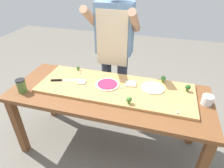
{
  "coord_description": "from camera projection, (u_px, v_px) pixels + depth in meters",
  "views": [
    {
      "loc": [
        0.44,
        -1.43,
        1.79
      ],
      "look_at": [
        0.02,
        0.04,
        0.81
      ],
      "focal_mm": 30.93,
      "sensor_mm": 36.0,
      "label": 1
    }
  ],
  "objects": [
    {
      "name": "broccoli_floret_front_left",
      "position": [
        188.0,
        87.0,
        1.76
      ],
      "size": [
        0.05,
        0.05,
        0.07
      ],
      "color": "#2C5915",
      "rests_on": "cutting_board"
    },
    {
      "name": "pizza_whole_white_garlic",
      "position": [
        153.0,
        88.0,
        1.83
      ],
      "size": [
        0.22,
        0.22,
        0.02
      ],
      "color": "beige",
      "rests_on": "cutting_board"
    },
    {
      "name": "cheese_crumble_e",
      "position": [
        116.0,
        94.0,
        1.75
      ],
      "size": [
        0.02,
        0.02,
        0.01
      ],
      "primitive_type": "cube",
      "rotation": [
        0.0,
        0.0,
        0.81
      ],
      "color": "white",
      "rests_on": "cutting_board"
    },
    {
      "name": "sauce_jar",
      "position": [
        22.0,
        86.0,
        1.79
      ],
      "size": [
        0.08,
        0.08,
        0.13
      ],
      "color": "#517033",
      "rests_on": "prep_table"
    },
    {
      "name": "broccoli_floret_center_right",
      "position": [
        78.0,
        68.0,
        2.12
      ],
      "size": [
        0.04,
        0.04,
        0.05
      ],
      "color": "#366618",
      "rests_on": "cutting_board"
    },
    {
      "name": "cook_center",
      "position": [
        114.0,
        45.0,
        2.17
      ],
      "size": [
        0.54,
        0.39,
        1.67
      ],
      "color": "#333847",
      "rests_on": "ground"
    },
    {
      "name": "pizza_slice_far_right",
      "position": [
        82.0,
        82.0,
        1.92
      ],
      "size": [
        0.09,
        0.09,
        0.01
      ],
      "primitive_type": "cube",
      "rotation": [
        0.0,
        0.0,
        0.15
      ],
      "color": "beige",
      "rests_on": "cutting_board"
    },
    {
      "name": "flour_cup",
      "position": [
        207.0,
        101.0,
        1.65
      ],
      "size": [
        0.09,
        0.09,
        0.08
      ],
      "color": "white",
      "rests_on": "prep_table"
    },
    {
      "name": "pizza_whole_beet_magenta",
      "position": [
        107.0,
        84.0,
        1.88
      ],
      "size": [
        0.23,
        0.23,
        0.02
      ],
      "color": "beige",
      "rests_on": "cutting_board"
    },
    {
      "name": "ground_plane",
      "position": [
        109.0,
        145.0,
        2.22
      ],
      "size": [
        8.0,
        8.0,
        0.0
      ],
      "primitive_type": "plane",
      "color": "#6B665B"
    },
    {
      "name": "cutting_board",
      "position": [
        115.0,
        88.0,
        1.86
      ],
      "size": [
        1.49,
        0.52,
        0.03
      ],
      "primitive_type": "cube",
      "color": "tan",
      "rests_on": "prep_table"
    },
    {
      "name": "prep_table",
      "position": [
        109.0,
        100.0,
        1.87
      ],
      "size": [
        1.88,
        0.74,
        0.74
      ],
      "color": "brown",
      "rests_on": "ground"
    },
    {
      "name": "broccoli_floret_back_mid",
      "position": [
        129.0,
        100.0,
        1.61
      ],
      "size": [
        0.05,
        0.05,
        0.07
      ],
      "color": "#487A23",
      "rests_on": "cutting_board"
    },
    {
      "name": "cheese_crumble_a",
      "position": [
        121.0,
        87.0,
        1.83
      ],
      "size": [
        0.02,
        0.02,
        0.01
      ],
      "primitive_type": "cube",
      "rotation": [
        0.0,
        0.0,
        0.56
      ],
      "color": "silver",
      "rests_on": "cutting_board"
    },
    {
      "name": "pizza_slice_near_right",
      "position": [
        131.0,
        84.0,
        1.89
      ],
      "size": [
        0.11,
        0.11,
        0.01
      ],
      "primitive_type": "cube",
      "rotation": [
        0.0,
        0.0,
        0.11
      ],
      "color": "beige",
      "rests_on": "cutting_board"
    },
    {
      "name": "cheese_crumble_b",
      "position": [
        90.0,
        79.0,
        1.96
      ],
      "size": [
        0.01,
        0.01,
        0.01
      ],
      "primitive_type": "cube",
      "rotation": [
        0.0,
        0.0,
        0.08
      ],
      "color": "silver",
      "rests_on": "cutting_board"
    },
    {
      "name": "cheese_crumble_d",
      "position": [
        79.0,
        73.0,
        2.07
      ],
      "size": [
        0.02,
        0.02,
        0.02
      ],
      "primitive_type": "cube",
      "rotation": [
        0.0,
        0.0,
        1.51
      ],
      "color": "white",
      "rests_on": "cutting_board"
    },
    {
      "name": "cheese_crumble_c",
      "position": [
        178.0,
        113.0,
        1.53
      ],
      "size": [
        0.02,
        0.02,
        0.01
      ],
      "primitive_type": "cube",
      "rotation": [
        0.0,
        0.0,
        0.15
      ],
      "color": "silver",
      "rests_on": "cutting_board"
    },
    {
      "name": "chefs_knife",
      "position": [
        61.0,
        80.0,
        1.95
      ],
      "size": [
        0.28,
        0.11,
        0.02
      ],
      "color": "#B7BABF",
      "rests_on": "cutting_board"
    },
    {
      "name": "broccoli_floret_front_right",
      "position": [
        163.0,
        79.0,
        1.9
      ],
      "size": [
        0.05,
        0.05,
        0.07
      ],
      "color": "#3F7220",
      "rests_on": "cutting_board"
    }
  ]
}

